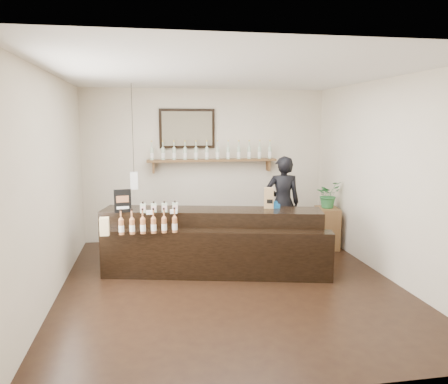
% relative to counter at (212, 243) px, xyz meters
% --- Properties ---
extents(ground, '(5.00, 5.00, 0.00)m').
position_rel_counter_xyz_m(ground, '(0.16, -0.58, -0.43)').
color(ground, black).
rests_on(ground, ground).
extents(room_shell, '(5.00, 5.00, 5.00)m').
position_rel_counter_xyz_m(room_shell, '(0.16, -0.58, 1.28)').
color(room_shell, beige).
rests_on(room_shell, ground).
extents(back_wall_decor, '(2.66, 0.96, 1.69)m').
position_rel_counter_xyz_m(back_wall_decor, '(0.01, 1.79, 1.33)').
color(back_wall_decor, brown).
rests_on(back_wall_decor, ground).
extents(counter, '(3.30, 1.56, 1.06)m').
position_rel_counter_xyz_m(counter, '(0.00, 0.00, 0.00)').
color(counter, black).
rests_on(counter, ground).
extents(promo_sign, '(0.24, 0.05, 0.34)m').
position_rel_counter_xyz_m(promo_sign, '(-1.28, 0.10, 0.65)').
color(promo_sign, black).
rests_on(promo_sign, counter).
extents(paper_bag, '(0.17, 0.14, 0.31)m').
position_rel_counter_xyz_m(paper_bag, '(0.87, 0.07, 0.64)').
color(paper_bag, '#A2794E').
rests_on(paper_bag, counter).
extents(tape_dispenser, '(0.14, 0.07, 0.11)m').
position_rel_counter_xyz_m(tape_dispenser, '(0.97, 0.04, 0.52)').
color(tape_dispenser, '#165E9D').
rests_on(tape_dispenser, counter).
extents(side_cabinet, '(0.43, 0.54, 0.72)m').
position_rel_counter_xyz_m(side_cabinet, '(2.16, 0.87, -0.07)').
color(side_cabinet, brown).
rests_on(side_cabinet, ground).
extents(potted_plant, '(0.53, 0.50, 0.47)m').
position_rel_counter_xyz_m(potted_plant, '(2.16, 0.87, 0.52)').
color(potted_plant, '#2B6D36').
rests_on(potted_plant, side_cabinet).
extents(shopkeeper, '(0.72, 0.53, 1.83)m').
position_rel_counter_xyz_m(shopkeeper, '(1.37, 0.97, 0.49)').
color(shopkeeper, black).
rests_on(shopkeeper, ground).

